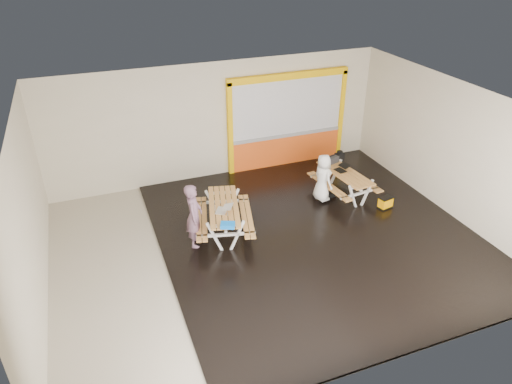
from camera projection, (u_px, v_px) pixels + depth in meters
name	position (u px, v px, depth m)	size (l,w,h in m)	color
room	(270.00, 181.00, 10.47)	(10.02, 8.02, 3.52)	#B8AF9C
deck	(315.00, 234.00, 11.71)	(7.50, 7.98, 0.05)	black
kiosk	(287.00, 122.00, 14.51)	(3.88, 0.16, 3.00)	#ED5818
picnic_table_left	(224.00, 212.00, 11.47)	(1.82, 2.29, 0.81)	tan
picnic_table_right	(344.00, 178.00, 13.13)	(1.48, 2.01, 0.75)	tan
person_left	(194.00, 216.00, 10.91)	(0.59, 0.39, 1.61)	#745267
person_right	(323.00, 178.00, 12.70)	(0.65, 0.42, 1.33)	white
laptop_left	(224.00, 209.00, 11.13)	(0.51, 0.50, 0.16)	silver
laptop_right	(342.00, 169.00, 13.14)	(0.42, 0.38, 0.15)	black
blue_pouch	(228.00, 225.00, 10.54)	(0.32, 0.23, 0.09)	blue
toolbox	(332.00, 160.00, 13.54)	(0.45, 0.31, 0.24)	black
backpack	(339.00, 158.00, 14.02)	(0.29, 0.21, 0.44)	black
dark_case	(328.00, 194.00, 13.26)	(0.36, 0.27, 0.14)	black
fluke_bag	(385.00, 203.00, 12.68)	(0.42, 0.32, 0.33)	black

